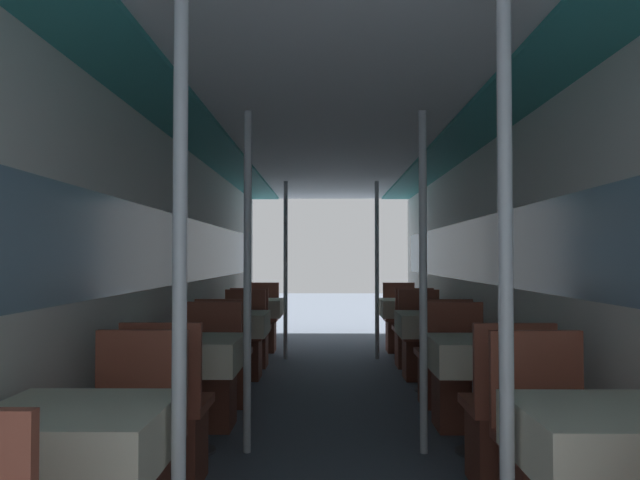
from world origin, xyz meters
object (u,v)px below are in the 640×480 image
chair_right_near_3 (413,342)px  chair_left_far_0 (130,476)px  chair_right_far_1 (460,388)px  support_pole_right_3 (377,270)px  dining_table_left_0 (76,443)px  dining_table_right_1 (479,358)px  chair_right_far_3 (400,330)px  support_pole_right_0 (506,300)px  chair_left_far_3 (262,330)px  chair_right_far_2 (421,351)px  dining_table_left_2 (235,326)px  chair_left_near_2 (224,371)px  chair_right_near_2 (443,372)px  dining_table_right_3 (406,310)px  dining_table_left_3 (257,309)px  chair_left_near_1 (168,433)px  support_pole_left_0 (180,300)px  chair_left_far_2 (243,350)px  support_pole_right_1 (423,281)px  dining_table_right_2 (431,326)px  chair_left_near_3 (251,342)px  support_pole_left_1 (247,281)px  support_pole_left_3 (286,269)px  chair_right_far_0 (550,477)px  chair_left_far_1 (209,388)px  dining_table_left_1 (192,357)px  chair_right_near_1 (506,434)px

chair_right_near_3 → chair_left_far_0: bearing=-112.9°
chair_right_far_1 → support_pole_right_3: support_pole_right_3 is taller
dining_table_left_0 → chair_left_far_0: chair_left_far_0 is taller
dining_table_right_1 → chair_right_far_3: chair_right_far_3 is taller
chair_left_far_0 → dining_table_left_0: bearing=90.0°
support_pole_right_0 → dining_table_right_1: (0.35, 1.81, -0.48)m
chair_right_far_1 → chair_left_far_3: bearing=-63.5°
dining_table_left_0 → chair_right_far_2: bearing=66.8°
dining_table_left_2 → chair_right_far_1: (1.80, -1.23, -0.31)m
chair_left_near_2 → chair_left_far_3: (0.00, 2.97, 0.00)m
chair_right_near_2 → dining_table_right_3: 2.41m
chair_right_far_3 → dining_table_left_3: bearing=17.8°
chair_left_near_1 → dining_table_right_1: bearing=17.8°
chair_right_far_3 → chair_right_near_3: bearing=90.0°
dining_table_right_3 → support_pole_right_0: bearing=-93.7°
chair_right_near_2 → dining_table_right_3: bearing=90.0°
chair_left_far_0 → chair_left_far_3: 5.44m
dining_table_left_2 → chair_right_far_3: chair_right_far_3 is taller
support_pole_left_0 → chair_right_far_3: (1.46, 6.02, -0.79)m
chair_left_far_2 → chair_right_far_3: (1.80, 1.81, 0.00)m
support_pole_right_1 → support_pole_right_3: 3.62m
chair_right_near_3 → support_pole_right_0: bearing=-94.1°
dining_table_right_2 → chair_right_far_2: bearing=90.0°
chair_right_near_3 → chair_right_far_3: 1.16m
chair_left_near_1 → dining_table_left_2: 2.41m
dining_table_left_0 → support_pole_right_1: (1.46, 1.81, 0.48)m
chair_left_near_3 → support_pole_left_1: bearing=-83.5°
chair_left_far_2 → dining_table_right_1: size_ratio=1.24×
chair_left_near_1 → support_pole_left_3: bearing=85.3°
chair_right_far_0 → support_pole_right_3: 4.93m
chair_left_far_1 → chair_left_near_2: bearing=-90.0°
dining_table_right_3 → chair_left_near_3: bearing=-162.2°
dining_table_left_3 → chair_left_near_3: (0.00, -0.58, -0.31)m
dining_table_right_2 → chair_left_near_3: bearing=145.7°
dining_table_left_3 → chair_left_far_2: bearing=-90.0°
chair_left_far_0 → dining_table_left_3: chair_left_far_0 is taller
dining_table_left_1 → dining_table_left_2: same height
support_pole_left_0 → chair_left_near_3: size_ratio=2.42×
chair_left_far_3 → chair_right_far_1: (1.80, -3.62, 0.00)m
chair_left_far_1 → dining_table_right_3: (1.80, 3.05, 0.31)m
chair_left_far_0 → support_pole_right_0: 1.76m
chair_right_near_1 → dining_table_right_2: (0.00, 2.39, 0.31)m
chair_left_far_3 → chair_right_far_1: same height
chair_right_near_2 → chair_right_far_3: same height
dining_table_left_2 → chair_left_far_2: chair_left_far_2 is taller
dining_table_left_0 → chair_left_far_2: chair_left_far_2 is taller
support_pole_right_0 → chair_right_near_1: support_pole_right_0 is taller
support_pole_left_1 → support_pole_right_0: size_ratio=1.00×
support_pole_left_1 → chair_right_near_3: support_pole_left_1 is taller
chair_right_near_3 → dining_table_left_2: bearing=-145.7°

